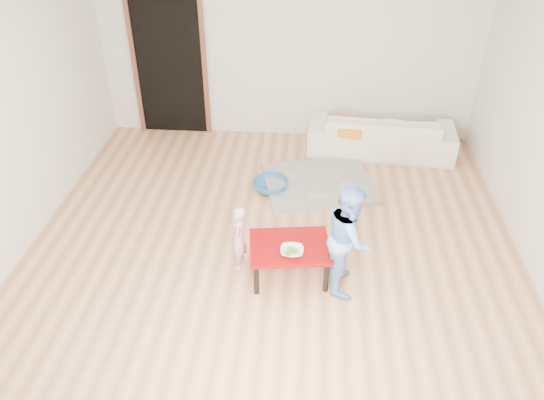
# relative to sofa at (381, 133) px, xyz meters

# --- Properties ---
(floor) EXTENTS (5.00, 5.00, 0.01)m
(floor) POSITION_rel_sofa_xyz_m (-1.26, -2.05, -0.28)
(floor) COLOR #B0724B
(floor) RESTS_ON ground
(back_wall) EXTENTS (5.00, 0.02, 2.60)m
(back_wall) POSITION_rel_sofa_xyz_m (-1.26, 0.45, 1.02)
(back_wall) COLOR silver
(back_wall) RESTS_ON floor
(left_wall) EXTENTS (0.02, 5.00, 2.60)m
(left_wall) POSITION_rel_sofa_xyz_m (-3.76, -2.05, 1.02)
(left_wall) COLOR silver
(left_wall) RESTS_ON floor
(doorway) EXTENTS (1.02, 0.08, 2.11)m
(doorway) POSITION_rel_sofa_xyz_m (-2.86, 0.43, 0.75)
(doorway) COLOR brown
(doorway) RESTS_ON back_wall
(sofa) EXTENTS (1.93, 0.86, 0.55)m
(sofa) POSITION_rel_sofa_xyz_m (0.00, 0.00, 0.00)
(sofa) COLOR white
(sofa) RESTS_ON floor
(cushion) EXTENTS (0.55, 0.51, 0.12)m
(cushion) POSITION_rel_sofa_xyz_m (-0.48, -0.15, 0.15)
(cushion) COLOR orange
(cushion) RESTS_ON sofa
(red_table) EXTENTS (0.80, 0.65, 0.37)m
(red_table) POSITION_rel_sofa_xyz_m (-1.07, -2.56, -0.09)
(red_table) COLOR maroon
(red_table) RESTS_ON floor
(bowl) EXTENTS (0.21, 0.21, 0.05)m
(bowl) POSITION_rel_sofa_xyz_m (-1.05, -2.68, 0.12)
(bowl) COLOR white
(bowl) RESTS_ON red_table
(broccoli) EXTENTS (0.12, 0.12, 0.06)m
(broccoli) POSITION_rel_sofa_xyz_m (-1.05, -2.68, 0.12)
(broccoli) COLOR #2D5919
(broccoli) RESTS_ON red_table
(child_pink) EXTENTS (0.17, 0.25, 0.67)m
(child_pink) POSITION_rel_sofa_xyz_m (-1.57, -2.46, 0.06)
(child_pink) COLOR #DF6680
(child_pink) RESTS_ON floor
(child_blue) EXTENTS (0.43, 0.54, 1.06)m
(child_blue) POSITION_rel_sofa_xyz_m (-0.54, -2.62, 0.26)
(child_blue) COLOR #68ACF1
(child_blue) RESTS_ON floor
(basin) EXTENTS (0.43, 0.43, 0.13)m
(basin) POSITION_rel_sofa_xyz_m (-1.38, -1.08, -0.21)
(basin) COLOR #29639D
(basin) RESTS_ON floor
(blanket) EXTENTS (1.47, 1.31, 0.06)m
(blanket) POSITION_rel_sofa_xyz_m (-0.80, -0.93, -0.24)
(blanket) COLOR #9C988A
(blanket) RESTS_ON floor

